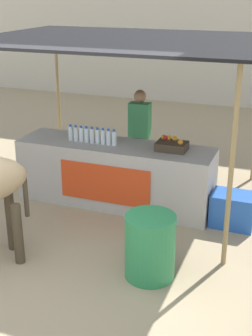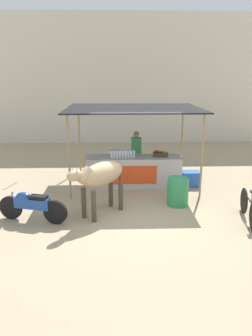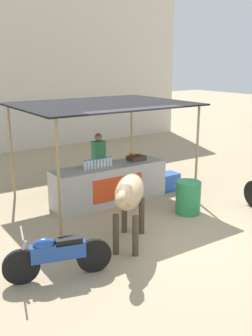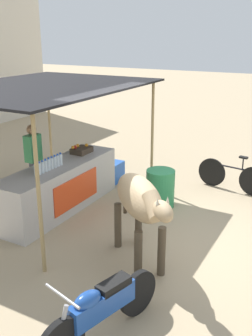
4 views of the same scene
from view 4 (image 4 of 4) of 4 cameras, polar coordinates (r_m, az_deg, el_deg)
ground_plane at (r=7.15m, az=4.92°, el=-9.53°), size 60.00×60.00×0.00m
stall_counter at (r=7.98m, az=-9.55°, el=-2.77°), size 3.00×0.82×0.96m
stall_awning at (r=7.69m, az=-12.16°, el=10.98°), size 4.20×3.20×2.48m
water_bottle_row at (r=7.50m, az=-11.14°, el=0.52°), size 0.79×0.07×0.25m
fruit_crate at (r=8.49m, az=-6.53°, el=2.64°), size 0.44×0.32×0.18m
vendor_behind_counter at (r=8.42m, az=-13.20°, el=0.81°), size 0.34×0.22×1.65m
cooler_box at (r=9.42m, az=-2.21°, el=-0.62°), size 0.60×0.44×0.48m
water_barrel at (r=8.10m, az=4.99°, el=-2.94°), size 0.58×0.58×0.78m
cow at (r=5.88m, az=2.09°, el=-4.86°), size 1.51×1.58×1.44m
motorcycle_parked at (r=4.79m, az=-3.61°, el=-19.60°), size 1.76×0.70×0.90m
bicycle_leaning at (r=9.18m, az=15.18°, el=-1.13°), size 0.30×1.65×0.85m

